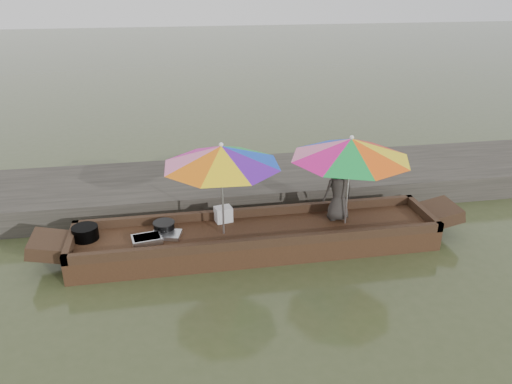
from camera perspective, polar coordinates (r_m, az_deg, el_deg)
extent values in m
plane|color=#3A4324|center=(8.45, 0.12, -6.50)|extent=(80.00, 80.00, 0.00)
cube|color=#2D2B26|center=(10.29, -2.07, 0.78)|extent=(22.00, 2.20, 0.50)
cube|color=black|center=(8.36, 0.12, -5.46)|extent=(6.00, 1.20, 0.35)
cylinder|color=black|center=(8.43, -18.93, -4.44)|extent=(0.41, 0.41, 0.22)
cube|color=silver|center=(8.11, -12.37, -5.29)|extent=(0.51, 0.39, 0.09)
cube|color=silver|center=(8.21, -10.21, -4.81)|extent=(0.52, 0.42, 0.06)
cylinder|color=black|center=(8.34, -10.46, -3.98)|extent=(0.34, 0.34, 0.16)
cube|color=silver|center=(8.54, -3.75, -2.54)|extent=(0.32, 0.27, 0.26)
imported|color=#2F2B28|center=(8.55, 9.40, 0.14)|extent=(0.55, 0.39, 1.05)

